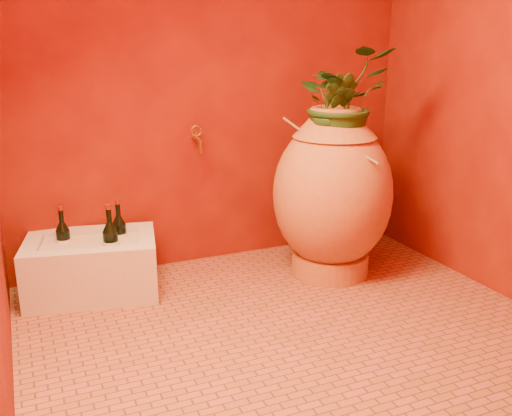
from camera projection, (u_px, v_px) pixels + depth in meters
name	position (u px, v px, depth m)	size (l,w,h in m)	color
floor	(285.00, 323.00, 2.83)	(2.50, 2.50, 0.00)	#9C4A33
wall_back	(213.00, 58.00, 3.35)	(2.50, 0.02, 2.50)	#5F0C05
wall_right	(505.00, 61.00, 2.95)	(0.02, 2.00, 2.50)	#5F0C05
amphora	(332.00, 193.00, 3.31)	(0.91, 0.91, 1.00)	#B07031
stone_basin	(92.00, 267.00, 3.14)	(0.77, 0.60, 0.32)	beige
wine_bottle_a	(120.00, 236.00, 3.21)	(0.08, 0.08, 0.33)	black
wine_bottle_b	(111.00, 244.00, 3.06)	(0.08, 0.08, 0.34)	black
wine_bottle_c	(64.00, 242.00, 3.13)	(0.08, 0.08, 0.32)	black
wall_tap	(197.00, 138.00, 3.36)	(0.07, 0.15, 0.16)	#A47E25
plant_main	(341.00, 101.00, 3.17)	(0.53, 0.46, 0.59)	#1C4418
plant_side	(335.00, 112.00, 3.10)	(0.24, 0.19, 0.43)	#1C4418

